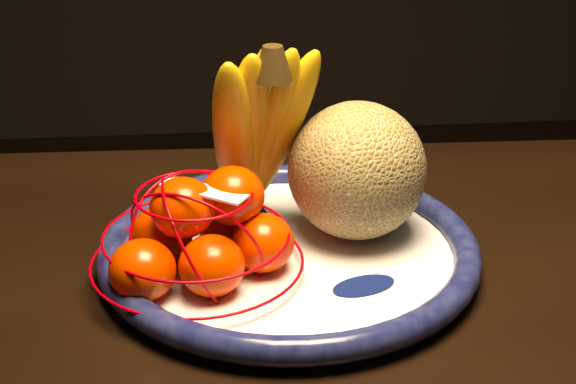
{
  "coord_description": "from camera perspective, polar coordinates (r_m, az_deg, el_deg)",
  "views": [
    {
      "loc": [
        -0.14,
        -0.66,
        1.13
      ],
      "look_at": [
        -0.08,
        0.06,
        0.78
      ],
      "focal_mm": 55.0,
      "sensor_mm": 36.0,
      "label": 1
    }
  ],
  "objects": [
    {
      "name": "price_tag",
      "position": [
        0.75,
        -5.42,
        0.1
      ],
      "size": [
        0.08,
        0.06,
        0.01
      ],
      "primitive_type": "cube",
      "rotation": [
        -0.14,
        0.1,
        -0.42
      ],
      "color": "white",
      "rests_on": "mandarin_bag"
    },
    {
      "name": "mandarin_bag",
      "position": [
        0.77,
        -5.59,
        -2.82
      ],
      "size": [
        0.22,
        0.22,
        0.12
      ],
      "rotation": [
        0.0,
        0.0,
        0.22
      ],
      "color": "#FE2600",
      "rests_on": "fruit_bowl"
    },
    {
      "name": "fruit_bowl",
      "position": [
        0.82,
        0.06,
        -3.84
      ],
      "size": [
        0.35,
        0.35,
        0.03
      ],
      "rotation": [
        0.0,
        0.0,
        -0.27
      ],
      "color": "white",
      "rests_on": "dining_table"
    },
    {
      "name": "banana_bunch",
      "position": [
        0.82,
        -2.1,
        4.2
      ],
      "size": [
        0.13,
        0.13,
        0.21
      ],
      "rotation": [
        0.0,
        0.0,
        0.38
      ],
      "color": "gold",
      "rests_on": "fruit_bowl"
    },
    {
      "name": "cantaloupe",
      "position": [
        0.83,
        4.49,
        1.39
      ],
      "size": [
        0.13,
        0.13,
        0.13
      ],
      "primitive_type": "sphere",
      "color": "olive",
      "rests_on": "fruit_bowl"
    }
  ]
}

